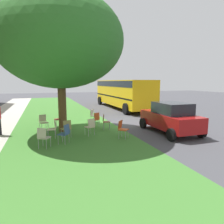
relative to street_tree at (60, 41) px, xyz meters
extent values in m
plane|color=#424247|center=(1.13, -3.52, -4.84)|extent=(80.00, 80.00, 0.00)
cube|color=#3D752D|center=(1.13, -0.32, -4.84)|extent=(48.00, 6.00, 0.01)
cylinder|color=brown|center=(0.00, 0.00, -3.22)|extent=(0.44, 0.44, 3.24)
ellipsoid|color=#2D6B28|center=(0.00, 0.00, 0.01)|extent=(6.71, 6.71, 4.96)
cube|color=#B7332D|center=(1.39, 0.16, -4.40)|extent=(0.49, 0.47, 0.04)
cube|color=#B7332D|center=(1.42, -0.02, -4.16)|extent=(0.41, 0.16, 0.40)
cylinder|color=gray|center=(1.53, 0.36, -4.63)|extent=(0.02, 0.02, 0.42)
cylinder|color=gray|center=(1.18, 0.29, -4.63)|extent=(0.02, 0.02, 0.42)
cylinder|color=gray|center=(1.60, 0.02, -4.63)|extent=(0.02, 0.02, 0.42)
cylinder|color=gray|center=(1.24, -0.05, -4.63)|extent=(0.02, 0.02, 0.42)
cube|color=#ADA393|center=(-2.70, 1.02, -4.40)|extent=(0.56, 0.57, 0.04)
cube|color=#ADA393|center=(-2.85, 1.12, -4.16)|extent=(0.28, 0.39, 0.40)
cylinder|color=gray|center=(-2.65, 0.78, -4.63)|extent=(0.02, 0.02, 0.42)
cylinder|color=gray|center=(-2.46, 1.09, -4.63)|extent=(0.02, 0.02, 0.42)
cylinder|color=gray|center=(-2.94, 0.96, -4.63)|extent=(0.02, 0.02, 0.42)
cylinder|color=gray|center=(-2.75, 1.27, -4.63)|extent=(0.02, 0.02, 0.42)
cube|color=olive|center=(-1.35, -0.01, -4.40)|extent=(0.51, 0.52, 0.04)
cube|color=olive|center=(-1.52, -0.06, -4.16)|extent=(0.20, 0.41, 0.40)
cylinder|color=gray|center=(-1.13, -0.13, -4.63)|extent=(0.02, 0.02, 0.42)
cylinder|color=gray|center=(-1.24, 0.21, -4.63)|extent=(0.02, 0.02, 0.42)
cylinder|color=gray|center=(-1.46, -0.23, -4.63)|extent=(0.02, 0.02, 0.42)
cylinder|color=gray|center=(-1.57, 0.11, -4.63)|extent=(0.02, 0.02, 0.42)
cube|color=beige|center=(-1.35, -1.20, -4.40)|extent=(0.52, 0.53, 0.04)
cube|color=beige|center=(-1.51, -1.27, -4.16)|extent=(0.22, 0.40, 0.40)
cylinder|color=gray|center=(-1.12, -1.32, -4.63)|extent=(0.02, 0.02, 0.42)
cylinder|color=gray|center=(-1.25, -0.98, -4.63)|extent=(0.02, 0.02, 0.42)
cylinder|color=gray|center=(-1.44, -1.43, -4.63)|extent=(0.02, 0.02, 0.42)
cylinder|color=gray|center=(-1.57, -1.09, -4.63)|extent=(0.02, 0.02, 0.42)
cube|color=beige|center=(-1.22, 0.66, -4.40)|extent=(0.47, 0.45, 0.04)
cube|color=beige|center=(-1.24, 0.48, -4.16)|extent=(0.41, 0.13, 0.40)
cylinder|color=gray|center=(-1.02, 0.81, -4.63)|extent=(0.02, 0.02, 0.42)
cylinder|color=gray|center=(-1.37, 0.85, -4.63)|extent=(0.02, 0.02, 0.42)
cylinder|color=gray|center=(-1.06, 0.47, -4.63)|extent=(0.02, 0.02, 0.42)
cylinder|color=gray|center=(-1.42, 0.51, -4.63)|extent=(0.02, 0.02, 0.42)
cube|color=#C64C1E|center=(0.53, -1.97, -4.40)|extent=(0.55, 0.56, 0.04)
cube|color=#C64C1E|center=(0.37, -2.05, -4.16)|extent=(0.26, 0.39, 0.40)
cylinder|color=gray|center=(0.76, -2.05, -4.63)|extent=(0.02, 0.02, 0.42)
cylinder|color=gray|center=(0.59, -1.73, -4.63)|extent=(0.02, 0.02, 0.42)
cylinder|color=gray|center=(0.46, -2.20, -4.63)|extent=(0.02, 0.02, 0.42)
cylinder|color=gray|center=(0.29, -1.89, -4.63)|extent=(0.02, 0.02, 0.42)
cube|color=#C64C1E|center=(-2.47, -2.63, -4.40)|extent=(0.58, 0.58, 0.04)
cube|color=#C64C1E|center=(-2.34, -2.50, -4.16)|extent=(0.34, 0.34, 0.40)
cylinder|color=gray|center=(-2.71, -2.62, -4.63)|extent=(0.02, 0.02, 0.42)
cylinder|color=gray|center=(-2.46, -2.88, -4.63)|extent=(0.02, 0.02, 0.42)
cylinder|color=gray|center=(-2.47, -2.38, -4.63)|extent=(0.02, 0.02, 0.42)
cylinder|color=gray|center=(-2.22, -2.64, -4.63)|extent=(0.02, 0.02, 0.42)
cube|color=#335184|center=(-2.36, 0.21, -4.40)|extent=(0.58, 0.57, 0.04)
cube|color=#335184|center=(-2.47, 0.07, -4.16)|extent=(0.37, 0.31, 0.40)
cylinder|color=gray|center=(-2.11, 0.24, -4.63)|extent=(0.02, 0.02, 0.42)
cylinder|color=gray|center=(-2.40, 0.45, -4.63)|extent=(0.02, 0.02, 0.42)
cylinder|color=gray|center=(-2.32, -0.03, -4.63)|extent=(0.02, 0.02, 0.42)
cylinder|color=gray|center=(-2.61, 0.18, -4.63)|extent=(0.02, 0.02, 0.42)
cube|color=#ADA393|center=(1.92, -2.29, -4.40)|extent=(0.58, 0.58, 0.04)
cube|color=#ADA393|center=(2.04, -2.15, -4.16)|extent=(0.35, 0.33, 0.40)
cylinder|color=gray|center=(1.67, -2.29, -4.63)|extent=(0.02, 0.02, 0.42)
cylinder|color=gray|center=(1.93, -2.53, -4.63)|extent=(0.02, 0.02, 0.42)
cylinder|color=gray|center=(1.90, -2.04, -4.63)|extent=(0.02, 0.02, 0.42)
cylinder|color=gray|center=(2.17, -2.28, -4.63)|extent=(0.02, 0.02, 0.42)
cube|color=brown|center=(-0.37, -2.43, -4.40)|extent=(0.50, 0.49, 0.04)
cube|color=brown|center=(-0.33, -2.25, -4.16)|extent=(0.41, 0.18, 0.40)
cylinder|color=gray|center=(-0.59, -2.55, -4.63)|extent=(0.02, 0.02, 0.42)
cylinder|color=gray|center=(-0.24, -2.64, -4.63)|extent=(0.02, 0.02, 0.42)
cylinder|color=gray|center=(-0.51, -2.22, -4.63)|extent=(0.02, 0.02, 0.42)
cylinder|color=gray|center=(-0.16, -2.31, -4.63)|extent=(0.02, 0.02, 0.42)
cube|color=#C64C1E|center=(3.12, -0.22, -4.40)|extent=(0.41, 0.43, 0.04)
cube|color=#C64C1E|center=(3.30, -0.22, -4.16)|extent=(0.10, 0.40, 0.40)
cylinder|color=gray|center=(2.95, -0.03, -4.63)|extent=(0.02, 0.02, 0.42)
cylinder|color=gray|center=(2.94, -0.39, -4.63)|extent=(0.02, 0.02, 0.42)
cylinder|color=gray|center=(3.29, -0.04, -4.63)|extent=(0.02, 0.02, 0.42)
cylinder|color=gray|center=(3.28, -0.40, -4.63)|extent=(0.02, 0.02, 0.42)
cube|color=beige|center=(0.57, 1.00, -4.40)|extent=(0.52, 0.53, 0.04)
cube|color=beige|center=(0.74, 1.06, -4.16)|extent=(0.21, 0.40, 0.40)
cylinder|color=gray|center=(0.35, 1.12, -4.63)|extent=(0.02, 0.02, 0.42)
cylinder|color=gray|center=(0.47, 0.78, -4.63)|extent=(0.02, 0.02, 0.42)
cylinder|color=gray|center=(0.67, 1.23, -4.63)|extent=(0.02, 0.02, 0.42)
cylinder|color=gray|center=(0.79, 0.89, -4.63)|extent=(0.02, 0.02, 0.42)
cube|color=maroon|center=(-2.20, -5.43, -4.16)|extent=(3.70, 1.64, 0.76)
cube|color=#1E232B|center=(-2.35, -5.43, -3.51)|extent=(1.90, 1.44, 0.64)
cylinder|color=black|center=(-0.80, -4.56, -4.54)|extent=(0.60, 0.18, 0.60)
cylinder|color=black|center=(-0.80, -6.30, -4.54)|extent=(0.60, 0.18, 0.60)
cylinder|color=black|center=(-3.60, -4.56, -4.54)|extent=(0.60, 0.18, 0.60)
cylinder|color=black|center=(-3.60, -6.30, -4.54)|extent=(0.60, 0.18, 0.60)
cube|color=yellow|center=(8.19, -6.84, -3.21)|extent=(10.40, 2.44, 2.50)
cube|color=black|center=(8.19, -6.84, -3.56)|extent=(10.30, 2.46, 0.12)
cube|color=black|center=(8.19, -6.84, -2.31)|extent=(10.30, 2.46, 0.56)
cylinder|color=black|center=(12.19, -5.58, -4.36)|extent=(0.96, 0.28, 0.96)
cylinder|color=black|center=(12.19, -8.10, -4.36)|extent=(0.96, 0.28, 0.96)
cylinder|color=black|center=(4.19, -5.58, -4.36)|extent=(0.96, 0.28, 0.96)
cylinder|color=black|center=(4.19, -8.10, -4.36)|extent=(0.96, 0.28, 0.96)
cylinder|color=black|center=(0.26, 3.16, -4.41)|extent=(0.14, 0.14, 0.85)
camera|label=1|loc=(-11.31, 1.04, -2.10)|focal=32.48mm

